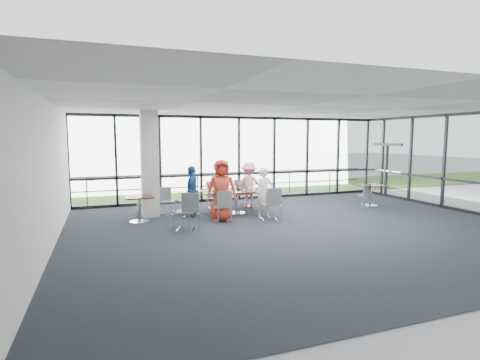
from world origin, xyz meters
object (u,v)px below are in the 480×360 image
object	(u,v)px
chair_main_nl	(221,206)
diner_end	(192,191)
chair_main_end	(187,201)
chair_spare_lb	(167,201)
chair_spare_r	(365,196)
structural_column	(150,164)
diner_near_left	(222,190)
main_table	(237,193)
diner_far_right	(249,185)
chair_main_nr	(269,204)
side_table_right	(370,188)
diner_far_left	(217,186)
chair_main_fl	(215,195)
chair_spare_la	(186,212)
chair_main_fr	(243,194)
side_table_left	(139,201)
diner_near_right	(264,193)

from	to	relation	value
chair_main_nl	diner_end	bearing A→B (deg)	132.34
chair_main_end	chair_spare_lb	xyz separation A→B (m)	(-0.52, 0.40, -0.06)
diner_end	chair_spare_r	world-z (taller)	diner_end
structural_column	chair_spare_r	bearing A→B (deg)	-8.28
diner_near_left	main_table	bearing A→B (deg)	61.47
diner_far_right	chair_main_nr	bearing A→B (deg)	105.57
side_table_right	chair_main_nr	distance (m)	4.37
main_table	diner_far_left	xyz separation A→B (m)	(-0.37, 0.93, 0.15)
chair_main_fl	chair_main_end	size ratio (longest dim) A/B	0.93
diner_far_left	chair_spare_lb	bearing A→B (deg)	24.88
diner_far_left	diner_end	xyz separation A→B (m)	(-1.05, -0.85, -0.02)
chair_spare_la	chair_main_fr	bearing A→B (deg)	67.11
chair_main_nl	chair_main_end	distance (m)	1.37
main_table	side_table_left	distance (m)	3.03
chair_spare_la	chair_spare_r	bearing A→B (deg)	30.98
side_table_right	chair_spare_r	xyz separation A→B (m)	(-0.34, -0.14, -0.23)
chair_main_fr	chair_main_fl	bearing A→B (deg)	17.94
side_table_left	diner_far_left	world-z (taller)	diner_far_left
diner_end	chair_main_end	world-z (taller)	diner_end
side_table_right	chair_spare_r	bearing A→B (deg)	-157.29
side_table_left	chair_main_nl	world-z (taller)	chair_main_nl
structural_column	chair_main_nl	bearing A→B (deg)	-39.12
chair_spare_la	diner_near_right	bearing A→B (deg)	36.22
diner_near_left	chair_main_nl	world-z (taller)	diner_near_left
side_table_left	diner_far_left	distance (m)	2.89
diner_far_right	chair_spare_la	xyz separation A→B (m)	(-2.69, -2.35, -0.30)
chair_spare_la	chair_spare_lb	bearing A→B (deg)	115.04
side_table_left	diner_far_right	xyz separation A→B (m)	(3.74, 0.99, 0.16)
side_table_right	chair_main_nl	bearing A→B (deg)	-174.21
main_table	chair_main_fl	bearing A→B (deg)	116.37
structural_column	main_table	distance (m)	2.83
structural_column	chair_spare_lb	distance (m)	1.30
side_table_right	chair_main_fr	size ratio (longest dim) A/B	1.00
chair_main_nr	chair_spare_la	distance (m)	2.55
main_table	chair_main_fr	world-z (taller)	chair_main_fr
structural_column	chair_spare_la	bearing A→B (deg)	-72.82
chair_main_fr	diner_far_right	bearing A→B (deg)	128.81
structural_column	chair_spare_lb	size ratio (longest dim) A/B	3.88
diner_near_left	chair_spare_r	world-z (taller)	diner_near_left
chair_main_nr	chair_main_end	size ratio (longest dim) A/B	0.99
chair_main_fl	chair_spare_lb	bearing A→B (deg)	16.44
main_table	side_table_right	size ratio (longest dim) A/B	2.61
structural_column	chair_main_end	size ratio (longest dim) A/B	3.41
chair_main_nl	chair_main_end	bearing A→B (deg)	135.60
side_table_right	diner_far_left	world-z (taller)	diner_far_left
chair_spare_la	chair_spare_r	size ratio (longest dim) A/B	1.20
diner_far_left	chair_spare_la	bearing A→B (deg)	71.15
diner_near_left	chair_spare_la	bearing A→B (deg)	-136.93
side_table_right	diner_near_left	world-z (taller)	diner_near_left
main_table	diner_end	world-z (taller)	diner_end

